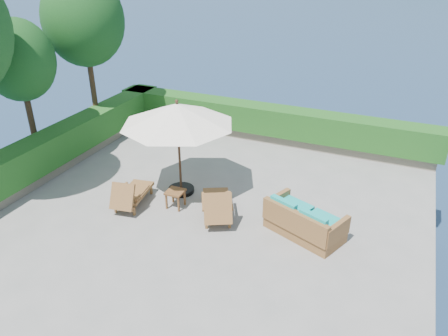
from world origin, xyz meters
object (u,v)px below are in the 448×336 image
at_px(lounge_left, 131,194).
at_px(lounge_right, 217,204).
at_px(wicker_loveseat, 303,223).
at_px(side_table, 175,194).
at_px(patio_umbrella, 177,115).

height_order(lounge_left, lounge_right, lounge_right).
bearing_deg(lounge_right, wicker_loveseat, -23.73).
xyz_separation_m(lounge_right, wicker_loveseat, (2.36, 0.13, -0.05)).
height_order(lounge_left, wicker_loveseat, wicker_loveseat).
bearing_deg(side_table, patio_umbrella, 108.34).
bearing_deg(lounge_right, side_table, 151.42).
relative_size(lounge_left, wicker_loveseat, 0.77).
xyz_separation_m(side_table, wicker_loveseat, (3.67, 0.10, -0.05)).
bearing_deg(side_table, lounge_left, -159.80).
xyz_separation_m(lounge_left, side_table, (1.20, 0.44, 0.04)).
relative_size(patio_umbrella, side_table, 6.32).
height_order(patio_umbrella, wicker_loveseat, patio_umbrella).
bearing_deg(patio_umbrella, lounge_right, -28.38).
relative_size(lounge_left, lounge_right, 0.89).
bearing_deg(patio_umbrella, lounge_left, -126.34).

